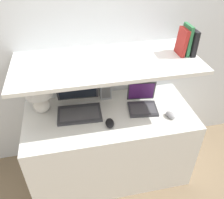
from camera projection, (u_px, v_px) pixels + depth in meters
ground_plane at (117, 198)px, 2.08m from camera, size 12.00×12.00×0.00m
wall_back at (100, 37)px, 1.91m from camera, size 6.00×0.05×2.40m
desk at (110, 144)px, 2.12m from camera, size 1.36×0.63×0.70m
back_riser at (103, 103)px, 2.26m from camera, size 1.36×0.04×1.11m
shelf at (107, 63)px, 1.71m from camera, size 1.36×0.57×0.03m
table_lamp at (39, 91)px, 1.82m from camera, size 0.22×0.22×0.32m
laptop_large at (79, 106)px, 1.91m from camera, size 0.36×0.33×0.23m
laptop_small at (142, 103)px, 1.95m from camera, size 0.26×0.26×0.20m
computer_mouse at (110, 123)px, 1.79m from camera, size 0.08×0.11×0.04m
second_mouse at (171, 115)px, 1.87m from camera, size 0.09×0.11×0.04m
router_box at (105, 91)px, 2.05m from camera, size 0.09×0.08×0.14m
book_black at (191, 41)px, 1.75m from camera, size 0.03×0.16×0.19m
book_green at (187, 40)px, 1.73m from camera, size 0.02×0.13×0.22m
book_red at (182, 42)px, 1.73m from camera, size 0.04×0.13×0.20m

